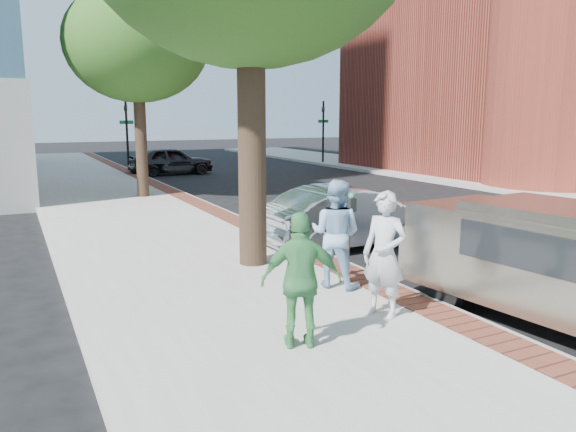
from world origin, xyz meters
TOP-DOWN VIEW (x-y plane):
  - ground at (0.00, 0.00)m, footprint 120.00×120.00m
  - sidewalk at (-1.50, 8.00)m, footprint 5.00×60.00m
  - brick_strip at (0.70, 8.00)m, footprint 0.60×60.00m
  - curb at (1.05, 8.00)m, footprint 0.10×60.00m
  - sidewalk_far at (14.50, 8.00)m, footprint 5.00×60.00m
  - church at (20.98, 13.13)m, footprint 19.00×16.00m
  - signal_near at (0.90, 22.00)m, footprint 0.70×0.15m
  - signal_far at (12.50, 22.00)m, footprint 0.70×0.15m
  - tree_far at (-0.50, 12.00)m, footprint 4.80×4.80m
  - parking_meter at (0.56, 0.39)m, footprint 0.12×0.32m
  - person_gray at (-0.08, -1.54)m, footprint 0.66×0.76m
  - person_officer at (0.04, -0.05)m, footprint 1.06×1.09m
  - person_green at (-1.61, -1.98)m, footprint 1.05×0.74m
  - sedan_silver at (2.13, 2.74)m, footprint 4.30×1.69m
  - bg_car at (2.69, 20.24)m, footprint 4.14×1.73m
  - van at (2.10, -2.60)m, footprint 2.29×4.80m

SIDE VIEW (x-z plane):
  - ground at x=0.00m, z-range 0.00..0.00m
  - sidewalk at x=-1.50m, z-range 0.00..0.15m
  - curb at x=1.05m, z-range 0.00..0.15m
  - sidewalk_far at x=14.50m, z-range 0.00..0.15m
  - brick_strip at x=0.70m, z-range 0.15..0.16m
  - sedan_silver at x=2.13m, z-range 0.00..1.39m
  - bg_car at x=2.69m, z-range 0.00..1.40m
  - van at x=2.10m, z-range 0.08..1.79m
  - person_green at x=-1.61m, z-range 0.15..1.81m
  - person_gray at x=-0.08m, z-range 0.15..1.91m
  - person_officer at x=0.04m, z-range 0.15..1.92m
  - parking_meter at x=0.56m, z-range 0.47..1.94m
  - signal_near at x=0.90m, z-range 0.35..4.15m
  - signal_far at x=12.50m, z-range 0.35..4.15m
  - tree_far at x=-0.50m, z-range 1.73..8.87m
  - church at x=20.98m, z-range -2.94..17.46m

